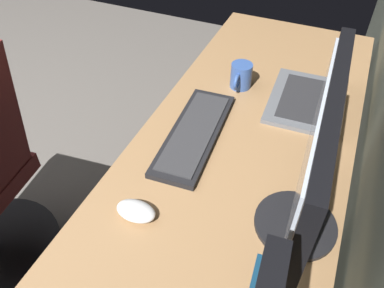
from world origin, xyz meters
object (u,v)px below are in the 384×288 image
mouse_main (136,211)px  coffee_mug (241,76)px  monitor_secondary (314,160)px  keyboard_main (195,133)px  laptop_leftmost (317,93)px

mouse_main → coffee_mug: coffee_mug is taller
coffee_mug → monitor_secondary: bearing=30.8°
coffee_mug → keyboard_main: bearing=-8.9°
monitor_secondary → keyboard_main: 0.46m
keyboard_main → mouse_main: 0.33m
keyboard_main → mouse_main: mouse_main is taller
laptop_leftmost → mouse_main: 0.71m
laptop_leftmost → keyboard_main: bearing=-45.8°
monitor_secondary → coffee_mug: size_ratio=4.56×
monitor_secondary → mouse_main: 0.45m
keyboard_main → coffee_mug: 0.31m
keyboard_main → coffee_mug: size_ratio=3.74×
laptop_leftmost → coffee_mug: laptop_leftmost is taller
keyboard_main → coffee_mug: bearing=171.1°
laptop_leftmost → coffee_mug: bearing=-90.2°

